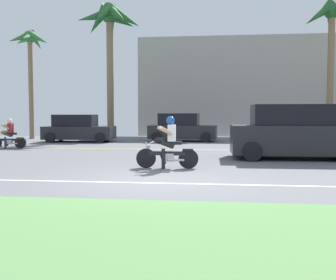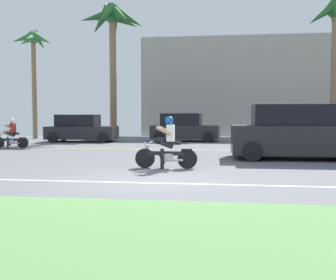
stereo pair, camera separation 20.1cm
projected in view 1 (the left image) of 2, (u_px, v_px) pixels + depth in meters
The scene contains 14 objects.
ground at pixel (170, 166), 12.20m from camera, with size 56.00×30.00×0.04m, color slate.
grass_median at pixel (107, 233), 5.16m from camera, with size 56.00×3.80×0.06m, color #5B8C4C.
lane_line_near at pixel (154, 183), 9.06m from camera, with size 50.40×0.12×0.01m, color silver.
lane_line_far at pixel (184, 149), 17.60m from camera, with size 50.40×0.12×0.01m, color yellow.
motorcyclist at pixel (168, 146), 11.49m from camera, with size 1.78×0.58×1.49m.
suv_nearby at pixel (299, 132), 13.95m from camera, with size 4.74×2.22×1.87m.
parked_car_0 at pixel (78, 129), 22.53m from camera, with size 3.91×2.17×1.51m.
parked_car_1 at pixel (182, 128), 22.99m from camera, with size 3.90×2.06×1.58m.
parked_car_2 at pixel (303, 131), 19.57m from camera, with size 4.38×1.79×1.52m.
palm_tree_0 at pixel (110, 25), 25.17m from camera, with size 4.11×4.09×8.57m.
palm_tree_1 at pixel (331, 26), 24.11m from camera, with size 3.40×3.41×8.32m.
palm_tree_2 at pixel (29, 49), 24.89m from camera, with size 2.71×2.74×6.78m.
motorcyclist_distant at pixel (8, 136), 18.16m from camera, with size 1.61×0.53×1.35m.
building_far at pixel (253, 88), 29.34m from camera, with size 16.20×4.00×6.89m, color #A8A399.
Camera 1 is at (1.36, -9.04, 1.56)m, focal length 43.14 mm.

